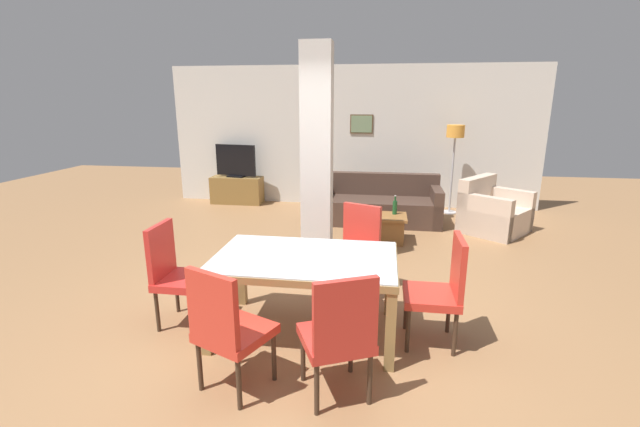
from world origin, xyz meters
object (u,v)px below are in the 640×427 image
at_px(dining_chair_near_right, 339,332).
at_px(dining_chair_head_left, 175,270).
at_px(dining_chair_near_left, 227,326).
at_px(dining_chair_head_right, 441,287).
at_px(coffee_table, 386,228).
at_px(floor_lamp, 455,140).
at_px(dining_table, 305,271).
at_px(tv_stand, 237,190).
at_px(armchair, 492,214).
at_px(sofa, 379,206).
at_px(tv_screen, 236,161).
at_px(dining_chair_far_right, 356,247).
at_px(bottle, 395,207).

height_order(dining_chair_near_right, dining_chair_head_left, same).
distance_m(dining_chair_near_left, dining_chair_head_right, 1.80).
bearing_deg(coffee_table, floor_lamp, 57.66).
height_order(dining_table, tv_stand, dining_table).
relative_size(dining_chair_near_right, dining_chair_head_left, 1.00).
distance_m(dining_table, floor_lamp, 5.03).
relative_size(dining_chair_head_left, armchair, 0.76).
distance_m(dining_chair_near_left, armchair, 5.19).
bearing_deg(dining_chair_head_left, dining_table, 90.00).
xyz_separation_m(dining_table, coffee_table, (0.71, 2.72, -0.39)).
relative_size(sofa, tv_screen, 2.42).
xyz_separation_m(dining_table, dining_chair_near_left, (-0.39, -0.89, -0.07)).
xyz_separation_m(dining_chair_head_left, tv_stand, (-1.06, 4.74, -0.25)).
relative_size(dining_table, dining_chair_far_right, 1.65).
bearing_deg(bottle, armchair, 23.14).
bearing_deg(armchair, dining_chair_head_right, 18.42).
distance_m(dining_table, dining_chair_head_right, 1.18).
distance_m(armchair, bottle, 1.71).
relative_size(dining_table, bottle, 5.54).
height_order(dining_table, armchair, armchair).
xyz_separation_m(dining_chair_near_right, bottle, (0.44, 3.67, -0.01)).
bearing_deg(dining_chair_head_left, tv_stand, -167.36).
distance_m(dining_chair_head_right, armchair, 3.70).
distance_m(dining_chair_near_left, tv_screen, 5.95).
relative_size(dining_chair_far_right, sofa, 0.47).
relative_size(coffee_table, floor_lamp, 0.37).
height_order(sofa, coffee_table, sofa).
bearing_deg(dining_chair_near_right, tv_stand, 90.93).
height_order(dining_chair_head_left, floor_lamp, floor_lamp).
xyz_separation_m(dining_chair_near_right, dining_chair_head_right, (0.78, 0.86, 0.00)).
bearing_deg(dining_chair_near_left, tv_screen, 132.49).
bearing_deg(sofa, dining_chair_far_right, 85.95).
distance_m(dining_chair_near_left, tv_stand, 5.95).
xyz_separation_m(dining_chair_head_right, tv_stand, (-3.46, 4.74, -0.25)).
height_order(tv_stand, tv_screen, tv_screen).
distance_m(dining_chair_head_left, tv_screen, 4.87).
height_order(dining_chair_near_right, floor_lamp, floor_lamp).
height_order(dining_chair_head_right, bottle, dining_chair_head_right).
xyz_separation_m(dining_chair_head_right, bottle, (-0.33, 2.82, -0.01)).
xyz_separation_m(dining_chair_near_left, armchair, (2.79, 4.37, -0.23)).
distance_m(dining_chair_near_right, floor_lamp, 5.71).
relative_size(dining_chair_far_right, dining_chair_head_right, 1.00).
bearing_deg(dining_chair_near_right, bottle, 58.44).
xyz_separation_m(dining_chair_near_left, dining_chair_far_right, (0.78, 1.80, 0.00)).
height_order(dining_chair_head_left, dining_chair_head_right, same).
bearing_deg(dining_chair_near_left, coffee_table, 96.80).
relative_size(armchair, coffee_table, 2.11).
bearing_deg(tv_screen, sofa, 171.30).
bearing_deg(tv_stand, floor_lamp, -2.09).
distance_m(dining_chair_near_right, tv_screen, 6.22).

